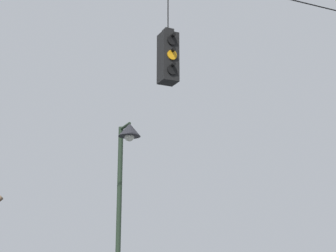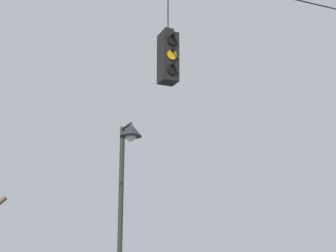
% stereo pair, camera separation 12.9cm
% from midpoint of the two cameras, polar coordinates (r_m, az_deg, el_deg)
% --- Properties ---
extents(traffic_light_near_left_pole, '(0.34, 0.46, 2.58)m').
position_cam_midpoint_polar(traffic_light_near_left_pole, '(10.32, -0.34, 7.67)').
color(traffic_light_near_left_pole, black).
extents(street_lamp, '(0.53, 0.91, 4.92)m').
position_cam_midpoint_polar(street_lamp, '(12.28, -5.08, -4.75)').
color(street_lamp, '#233323').
rests_on(street_lamp, ground_plane).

